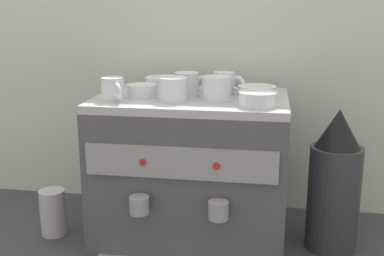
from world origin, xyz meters
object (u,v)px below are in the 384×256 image
at_px(ceramic_cup_2, 173,89).
at_px(ceramic_bowl_3, 257,92).
at_px(ceramic_cup_1, 225,83).
at_px(ceramic_cup_4, 217,88).
at_px(milk_pitcher, 53,212).
at_px(espresso_machine, 192,170).
at_px(ceramic_cup_0, 113,89).
at_px(ceramic_bowl_0, 258,99).
at_px(ceramic_bowl_2, 142,91).
at_px(coffee_grinder, 335,184).
at_px(ceramic_cup_3, 188,84).
at_px(ceramic_bowl_1, 165,84).

distance_m(ceramic_cup_2, ceramic_bowl_3, 0.26).
distance_m(ceramic_cup_1, ceramic_cup_4, 0.12).
bearing_deg(ceramic_bowl_3, milk_pitcher, -173.92).
distance_m(espresso_machine, milk_pitcher, 0.49).
height_order(espresso_machine, ceramic_cup_1, ceramic_cup_1).
xyz_separation_m(ceramic_cup_0, ceramic_bowl_0, (0.42, -0.01, -0.01)).
bearing_deg(ceramic_bowl_2, ceramic_bowl_3, 7.48).
relative_size(coffee_grinder, milk_pitcher, 2.90).
xyz_separation_m(ceramic_cup_3, ceramic_cup_4, (0.10, -0.06, -0.00)).
xyz_separation_m(ceramic_cup_4, ceramic_bowl_0, (0.12, -0.06, -0.02)).
distance_m(ceramic_bowl_3, coffee_grinder, 0.37).
xyz_separation_m(ceramic_bowl_3, coffee_grinder, (0.25, -0.01, -0.28)).
xyz_separation_m(ceramic_cup_3, ceramic_bowl_2, (-0.14, -0.04, -0.02)).
distance_m(espresso_machine, ceramic_cup_4, 0.29).
relative_size(espresso_machine, milk_pitcher, 3.81).
relative_size(ceramic_cup_1, coffee_grinder, 0.23).
xyz_separation_m(ceramic_cup_0, ceramic_bowl_2, (0.07, 0.07, -0.02)).
xyz_separation_m(ceramic_cup_2, ceramic_bowl_1, (-0.07, 0.18, -0.01)).
bearing_deg(ceramic_cup_4, coffee_grinder, 8.90).
relative_size(ceramic_bowl_1, coffee_grinder, 0.28).
height_order(ceramic_cup_0, ceramic_cup_4, ceramic_cup_4).
relative_size(espresso_machine, ceramic_cup_0, 6.33).
xyz_separation_m(ceramic_cup_2, ceramic_cup_4, (0.13, 0.02, 0.00)).
bearing_deg(ceramic_cup_1, ceramic_cup_2, -134.41).
height_order(ceramic_bowl_1, ceramic_bowl_3, ceramic_bowl_1).
distance_m(ceramic_cup_2, milk_pitcher, 0.60).
bearing_deg(ceramic_cup_2, ceramic_bowl_3, 21.23).
height_order(ceramic_bowl_0, coffee_grinder, ceramic_bowl_0).
bearing_deg(ceramic_bowl_2, ceramic_bowl_1, 72.71).
bearing_deg(ceramic_bowl_2, ceramic_bowl_0, -13.45).
bearing_deg(ceramic_cup_4, espresso_machine, 145.98).
xyz_separation_m(ceramic_bowl_0, ceramic_bowl_2, (-0.35, 0.08, -0.00)).
distance_m(ceramic_bowl_0, coffee_grinder, 0.39).
relative_size(ceramic_cup_1, ceramic_bowl_1, 0.81).
height_order(ceramic_cup_0, milk_pitcher, ceramic_cup_0).
xyz_separation_m(ceramic_bowl_2, coffee_grinder, (0.59, 0.03, -0.28)).
bearing_deg(ceramic_cup_2, ceramic_bowl_1, 110.08).
height_order(ceramic_cup_4, ceramic_bowl_3, ceramic_cup_4).
height_order(espresso_machine, ceramic_cup_4, ceramic_cup_4).
relative_size(ceramic_cup_4, ceramic_bowl_2, 1.33).
relative_size(ceramic_cup_1, ceramic_cup_3, 0.90).
bearing_deg(coffee_grinder, ceramic_cup_1, 169.74).
distance_m(ceramic_cup_3, ceramic_bowl_1, 0.13).
relative_size(ceramic_cup_2, ceramic_bowl_0, 1.13).
bearing_deg(ceramic_bowl_2, espresso_machine, 11.73).
distance_m(ceramic_cup_3, ceramic_bowl_3, 0.21).
height_order(ceramic_cup_0, ceramic_cup_2, ceramic_cup_2).
xyz_separation_m(ceramic_bowl_1, coffee_grinder, (0.55, -0.10, -0.28)).
height_order(ceramic_bowl_1, ceramic_bowl_2, ceramic_bowl_1).
bearing_deg(coffee_grinder, ceramic_bowl_2, -177.03).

